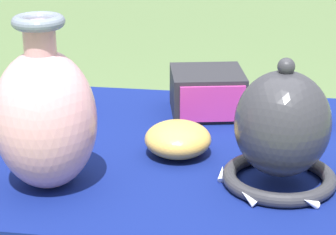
{
  "coord_description": "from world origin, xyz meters",
  "views": [
    {
      "loc": [
        0.11,
        -1.03,
        1.25
      ],
      "look_at": [
        -0.03,
        -0.11,
        0.89
      ],
      "focal_mm": 70.0,
      "sensor_mm": 36.0,
      "label": 1
    }
  ],
  "objects_px": {
    "pot_squat_cobalt": "(53,100)",
    "bowl_shallow_celadon": "(294,111)",
    "vase_dome_bell": "(282,133)",
    "vase_tall_bulbous": "(45,117)",
    "mosaic_tile_box": "(208,92)",
    "bowl_shallow_ochre": "(178,139)"
  },
  "relations": [
    {
      "from": "vase_tall_bulbous",
      "to": "bowl_shallow_ochre",
      "type": "height_order",
      "value": "vase_tall_bulbous"
    },
    {
      "from": "bowl_shallow_ochre",
      "to": "bowl_shallow_celadon",
      "type": "distance_m",
      "value": 0.26
    },
    {
      "from": "vase_tall_bulbous",
      "to": "mosaic_tile_box",
      "type": "bearing_deg",
      "value": 59.41
    },
    {
      "from": "vase_tall_bulbous",
      "to": "pot_squat_cobalt",
      "type": "distance_m",
      "value": 0.31
    },
    {
      "from": "pot_squat_cobalt",
      "to": "bowl_shallow_ochre",
      "type": "bearing_deg",
      "value": -29.64
    },
    {
      "from": "vase_dome_bell",
      "to": "pot_squat_cobalt",
      "type": "relative_size",
      "value": 1.84
    },
    {
      "from": "mosaic_tile_box",
      "to": "vase_tall_bulbous",
      "type": "bearing_deg",
      "value": -132.72
    },
    {
      "from": "bowl_shallow_ochre",
      "to": "pot_squat_cobalt",
      "type": "height_order",
      "value": "pot_squat_cobalt"
    },
    {
      "from": "vase_dome_bell",
      "to": "bowl_shallow_ochre",
      "type": "bearing_deg",
      "value": 153.5
    },
    {
      "from": "vase_dome_bell",
      "to": "bowl_shallow_celadon",
      "type": "height_order",
      "value": "vase_dome_bell"
    },
    {
      "from": "mosaic_tile_box",
      "to": "bowl_shallow_ochre",
      "type": "distance_m",
      "value": 0.22
    },
    {
      "from": "mosaic_tile_box",
      "to": "bowl_shallow_ochre",
      "type": "height_order",
      "value": "mosaic_tile_box"
    },
    {
      "from": "mosaic_tile_box",
      "to": "vase_dome_bell",
      "type": "bearing_deg",
      "value": -77.35
    },
    {
      "from": "bowl_shallow_ochre",
      "to": "bowl_shallow_celadon",
      "type": "height_order",
      "value": "bowl_shallow_ochre"
    },
    {
      "from": "bowl_shallow_ochre",
      "to": "pot_squat_cobalt",
      "type": "relative_size",
      "value": 1.02
    },
    {
      "from": "bowl_shallow_celadon",
      "to": "mosaic_tile_box",
      "type": "bearing_deg",
      "value": 167.66
    },
    {
      "from": "vase_dome_bell",
      "to": "pot_squat_cobalt",
      "type": "distance_m",
      "value": 0.5
    },
    {
      "from": "mosaic_tile_box",
      "to": "pot_squat_cobalt",
      "type": "height_order",
      "value": "mosaic_tile_box"
    },
    {
      "from": "vase_dome_bell",
      "to": "bowl_shallow_ochre",
      "type": "xyz_separation_m",
      "value": [
        -0.17,
        0.08,
        -0.06
      ]
    },
    {
      "from": "pot_squat_cobalt",
      "to": "bowl_shallow_celadon",
      "type": "relative_size",
      "value": 0.79
    },
    {
      "from": "pot_squat_cobalt",
      "to": "mosaic_tile_box",
      "type": "bearing_deg",
      "value": 11.91
    },
    {
      "from": "bowl_shallow_celadon",
      "to": "vase_dome_bell",
      "type": "bearing_deg",
      "value": -96.32
    }
  ]
}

